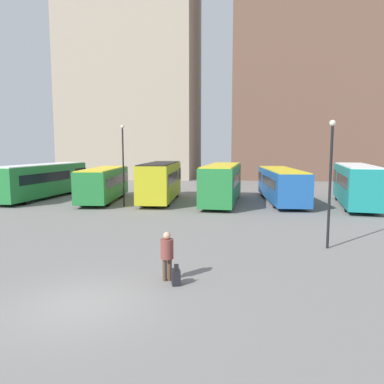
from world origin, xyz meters
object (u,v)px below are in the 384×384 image
Objects in this scene: bus_0 at (43,180)px; bus_2 at (161,181)px; traveler at (167,252)px; lamp_post_1 at (123,160)px; bus_4 at (281,184)px; bus_1 at (104,183)px; lamp_post_0 at (330,174)px; suitcase at (176,277)px; bus_3 at (222,182)px; bus_5 at (356,184)px.

bus_2 is at bearing -88.72° from bus_0.
lamp_post_1 reaches higher than traveler.
bus_1 is at bearing 91.72° from bus_4.
lamp_post_0 reaches higher than bus_2.
bus_4 is at bearing -32.10° from suitcase.
bus_4 is at bearing 92.60° from lamp_post_0.
bus_2 reaches higher than bus_1.
bus_2 is at bearing -3.27° from suitcase.
bus_4 is at bearing -70.73° from bus_3.
lamp_post_1 is at bearing -141.03° from bus_1.
bus_3 is 1.60× the size of lamp_post_1.
bus_5 is 22.11m from traveler.
suitcase is 8.86m from lamp_post_0.
bus_3 is 18.92m from traveler.
bus_3 is (10.28, 0.29, 0.19)m from bus_1.
suitcase is at bearing -169.13° from bus_2.
lamp_post_1 is (2.66, -2.63, 2.16)m from bus_1.
bus_5 is at bearing -47.48° from suitcase.
traveler is (-5.81, -20.37, -0.51)m from bus_4.
lamp_post_0 is (0.69, -15.17, 1.89)m from bus_4.
bus_1 is 0.99× the size of bus_2.
lamp_post_0 is at bearing -118.89° from bus_0.
lamp_post_1 is at bearing 113.77° from bus_3.
bus_5 is 14.64m from lamp_post_0.
bus_0 reaches higher than suitcase.
bus_0 is 1.87× the size of lamp_post_1.
bus_0 is 27.33m from bus_5.
bus_3 reaches higher than bus_0.
bus_4 is at bearing 82.44° from bus_5.
bus_1 is at bearing -96.48° from bus_0.
bus_1 is 20.88m from traveler.
traveler is 0.92m from suitcase.
bus_2 is 16.06m from bus_5.
lamp_post_1 is at bearing 5.70° from traveler.
traveler is at bearing -169.93° from bus_2.
bus_0 is 1.06× the size of bus_4.
bus_2 reaches higher than suitcase.
bus_0 is at bearing 156.89° from lamp_post_1.
bus_2 is 0.84× the size of bus_4.
bus_2 reaches higher than bus_3.
lamp_post_1 is (-13.31, 10.76, 0.28)m from lamp_post_0.
bus_0 reaches higher than bus_4.
bus_0 is 16.63m from bus_3.
bus_3 is at bearing -88.85° from bus_0.
bus_0 is at bearing 21.19° from traveler.
bus_2 is 1.61× the size of lamp_post_0.
lamp_post_1 is (-2.26, -3.24, 1.91)m from bus_2.
bus_4 is (15.29, 1.77, -0.02)m from bus_1.
bus_0 is 6.45m from bus_1.
bus_3 is 19.31m from suitcase.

